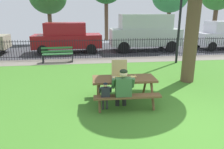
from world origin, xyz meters
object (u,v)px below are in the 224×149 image
(picnic_table_foreground, at_px, (124,84))
(adult_at_table, at_px, (123,88))
(park_bench_left, at_px, (58,55))
(parked_car_right, at_px, (222,35))
(parked_car_center, at_px, (145,32))
(lamp_post_walkway, at_px, (181,10))
(pizza_box_open, at_px, (120,75))
(parked_car_left, at_px, (67,37))
(child_at_table, at_px, (105,94))
(pizza_slice_on_table, at_px, (133,76))

(picnic_table_foreground, height_order, adult_at_table, adult_at_table)
(park_bench_left, bearing_deg, parked_car_right, 14.66)
(parked_car_center, height_order, parked_car_right, parked_car_center)
(lamp_post_walkway, bearing_deg, park_bench_left, 171.94)
(pizza_box_open, bearing_deg, park_bench_left, 112.96)
(park_bench_left, distance_m, parked_car_center, 6.38)
(parked_car_left, bearing_deg, lamp_post_walkway, -32.94)
(child_at_table, xyz_separation_m, park_bench_left, (-1.94, 6.20, -0.10))
(adult_at_table, distance_m, lamp_post_walkway, 6.85)
(picnic_table_foreground, xyz_separation_m, pizza_box_open, (-0.13, 0.00, 0.27))
(pizza_box_open, bearing_deg, lamp_post_walkway, 51.23)
(park_bench_left, bearing_deg, parked_car_left, 84.24)
(child_at_table, relative_size, lamp_post_walkway, 0.19)
(picnic_table_foreground, xyz_separation_m, parked_car_left, (-2.23, 8.65, 0.41))
(child_at_table, xyz_separation_m, lamp_post_walkway, (4.32, 5.31, 2.16))
(picnic_table_foreground, xyz_separation_m, parked_car_center, (3.04, 8.65, 0.71))
(picnic_table_foreground, distance_m, adult_at_table, 0.52)
(pizza_slice_on_table, distance_m, adult_at_table, 0.75)
(child_at_table, bearing_deg, parked_car_center, 68.39)
(parked_car_center, xyz_separation_m, parked_car_right, (5.80, 0.00, -0.29))
(pizza_box_open, relative_size, pizza_slice_on_table, 2.45)
(lamp_post_walkway, bearing_deg, parked_car_center, 100.07)
(parked_car_center, bearing_deg, pizza_box_open, -110.09)
(pizza_box_open, height_order, adult_at_table, pizza_box_open)
(adult_at_table, relative_size, park_bench_left, 0.73)
(picnic_table_foreground, relative_size, lamp_post_walkway, 0.41)
(pizza_slice_on_table, distance_m, parked_car_center, 8.99)
(picnic_table_foreground, distance_m, pizza_box_open, 0.30)
(pizza_slice_on_table, xyz_separation_m, parked_car_center, (2.75, 8.55, 0.53))
(adult_at_table, bearing_deg, park_bench_left, 111.30)
(parked_car_center, bearing_deg, park_bench_left, -151.90)
(parked_car_center, bearing_deg, parked_car_left, -179.99)
(pizza_slice_on_table, height_order, lamp_post_walkway, lamp_post_walkway)
(pizza_box_open, xyz_separation_m, adult_at_table, (0.00, -0.50, -0.21))
(pizza_box_open, relative_size, park_bench_left, 0.31)
(adult_at_table, distance_m, child_at_table, 0.49)
(picnic_table_foreground, bearing_deg, lamp_post_walkway, 52.16)
(parked_car_center, distance_m, parked_car_right, 5.81)
(park_bench_left, relative_size, lamp_post_walkway, 0.37)
(lamp_post_walkway, bearing_deg, adult_at_table, -126.02)
(adult_at_table, height_order, parked_car_center, parked_car_center)
(parked_car_center, bearing_deg, child_at_table, -111.61)
(park_bench_left, bearing_deg, adult_at_table, -68.70)
(child_at_table, bearing_deg, pizza_box_open, 47.88)
(park_bench_left, distance_m, lamp_post_walkway, 6.71)
(pizza_box_open, relative_size, parked_car_right, 0.13)
(adult_at_table, xyz_separation_m, parked_car_center, (3.16, 9.15, 0.65))
(adult_at_table, relative_size, child_at_table, 1.40)
(pizza_box_open, xyz_separation_m, park_bench_left, (-2.41, 5.68, -0.45))
(adult_at_table, bearing_deg, child_at_table, -177.77)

